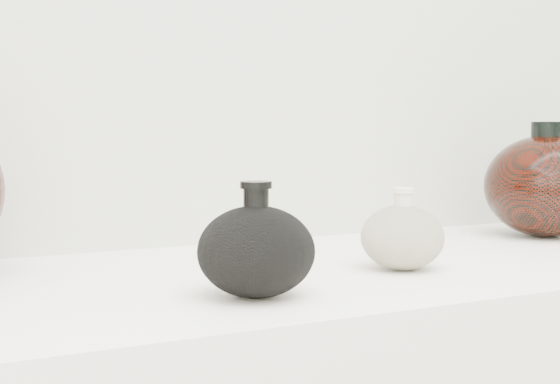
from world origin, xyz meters
TOP-DOWN VIEW (x-y plane):
  - black_gourd_vase at (-0.11, 0.82)m, footprint 0.15×0.15m
  - cream_gourd_vase at (0.12, 0.88)m, footprint 0.14×0.14m
  - right_round_pot at (0.51, 1.02)m, footprint 0.25×0.25m

SIDE VIEW (x-z plane):
  - cream_gourd_vase at x=0.12m, z-range 0.89..0.99m
  - black_gourd_vase at x=-0.11m, z-range 0.89..1.01m
  - right_round_pot at x=0.51m, z-range 0.89..1.08m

